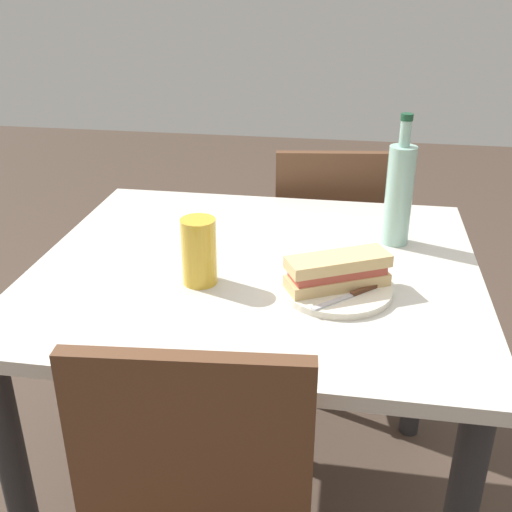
# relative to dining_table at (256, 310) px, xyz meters

# --- Properties ---
(ground_plane) EXTENTS (8.00, 8.00, 0.00)m
(ground_plane) POSITION_rel_dining_table_xyz_m (0.00, 0.00, -0.63)
(ground_plane) COLOR #47382D
(dining_table) EXTENTS (1.00, 0.89, 0.75)m
(dining_table) POSITION_rel_dining_table_xyz_m (0.00, 0.00, 0.00)
(dining_table) COLOR beige
(dining_table) RESTS_ON ground
(chair_near) EXTENTS (0.45, 0.45, 0.87)m
(chair_near) POSITION_rel_dining_table_xyz_m (-0.15, -0.64, -0.13)
(chair_near) COLOR brown
(chair_near) RESTS_ON ground
(plate_near) EXTENTS (0.23, 0.23, 0.01)m
(plate_near) POSITION_rel_dining_table_xyz_m (-0.19, 0.10, 0.13)
(plate_near) COLOR silver
(plate_near) RESTS_ON dining_table
(baguette_sandwich_near) EXTENTS (0.22, 0.16, 0.07)m
(baguette_sandwich_near) POSITION_rel_dining_table_xyz_m (-0.19, 0.10, 0.17)
(baguette_sandwich_near) COLOR #DBB77A
(baguette_sandwich_near) RESTS_ON plate_near
(knife_near) EXTENTS (0.14, 0.13, 0.01)m
(knife_near) POSITION_rel_dining_table_xyz_m (-0.22, 0.14, 0.14)
(knife_near) COLOR silver
(knife_near) RESTS_ON plate_near
(water_bottle) EXTENTS (0.06, 0.06, 0.31)m
(water_bottle) POSITION_rel_dining_table_xyz_m (-0.31, -0.17, 0.25)
(water_bottle) COLOR #99C6B7
(water_bottle) RESTS_ON dining_table
(beer_glass) EXTENTS (0.07, 0.07, 0.14)m
(beer_glass) POSITION_rel_dining_table_xyz_m (0.10, 0.11, 0.19)
(beer_glass) COLOR gold
(beer_glass) RESTS_ON dining_table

